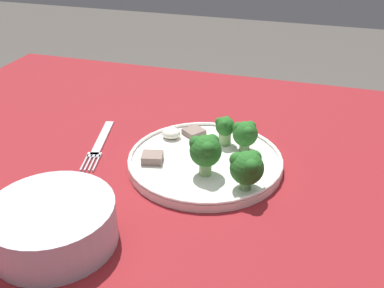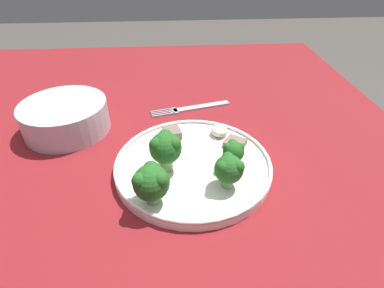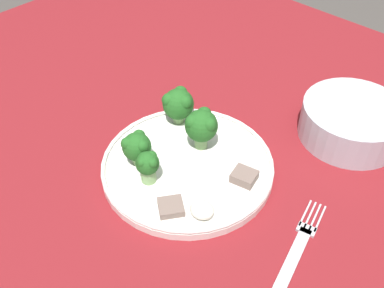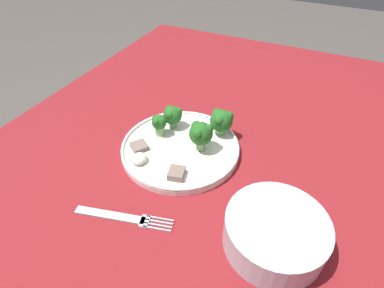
{
  "view_description": "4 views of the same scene",
  "coord_description": "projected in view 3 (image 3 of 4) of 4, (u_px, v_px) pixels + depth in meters",
  "views": [
    {
      "loc": [
        -0.14,
        0.52,
        1.12
      ],
      "look_at": [
        0.04,
        -0.08,
        0.77
      ],
      "focal_mm": 42.0,
      "sensor_mm": 36.0,
      "label": 1
    },
    {
      "loc": [
        -0.35,
        -0.05,
        1.05
      ],
      "look_at": [
        0.02,
        -0.08,
        0.78
      ],
      "focal_mm": 28.0,
      "sensor_mm": 36.0,
      "label": 2
    },
    {
      "loc": [
        0.34,
        -0.41,
        1.21
      ],
      "look_at": [
        0.01,
        -0.06,
        0.77
      ],
      "focal_mm": 42.0,
      "sensor_mm": 36.0,
      "label": 3
    },
    {
      "loc": [
        0.44,
        0.15,
        1.16
      ],
      "look_at": [
        0.02,
        -0.05,
        0.77
      ],
      "focal_mm": 28.0,
      "sensor_mm": 36.0,
      "label": 4
    }
  ],
  "objects": [
    {
      "name": "dinner_plate",
      "position": [
        188.0,
        166.0,
        0.65
      ],
      "size": [
        0.25,
        0.25,
        0.02
      ],
      "color": "white",
      "rests_on": "table"
    },
    {
      "name": "broccoli_floret_back_left",
      "position": [
        178.0,
        103.0,
        0.7
      ],
      "size": [
        0.05,
        0.05,
        0.06
      ],
      "color": "#7FA866",
      "rests_on": "dinner_plate"
    },
    {
      "name": "broccoli_floret_near_rim_left",
      "position": [
        201.0,
        125.0,
        0.65
      ],
      "size": [
        0.05,
        0.05,
        0.07
      ],
      "color": "#7FA866",
      "rests_on": "dinner_plate"
    },
    {
      "name": "sauce_dollop",
      "position": [
        202.0,
        210.0,
        0.58
      ],
      "size": [
        0.03,
        0.03,
        0.02
      ],
      "color": "silver",
      "rests_on": "dinner_plate"
    },
    {
      "name": "meat_slice_front_slice",
      "position": [
        171.0,
        207.0,
        0.59
      ],
      "size": [
        0.04,
        0.04,
        0.01
      ],
      "color": "#756056",
      "rests_on": "dinner_plate"
    },
    {
      "name": "fork",
      "position": [
        296.0,
        252.0,
        0.55
      ],
      "size": [
        0.06,
        0.17,
        0.0
      ],
      "color": "#B2B2B7",
      "rests_on": "table"
    },
    {
      "name": "broccoli_floret_center_left",
      "position": [
        148.0,
        165.0,
        0.61
      ],
      "size": [
        0.03,
        0.03,
        0.05
      ],
      "color": "#7FA866",
      "rests_on": "dinner_plate"
    },
    {
      "name": "table",
      "position": [
        212.0,
        178.0,
        0.77
      ],
      "size": [
        1.27,
        1.0,
        0.73
      ],
      "color": "maroon",
      "rests_on": "ground_plane"
    },
    {
      "name": "meat_slice_middle_slice",
      "position": [
        244.0,
        176.0,
        0.62
      ],
      "size": [
        0.04,
        0.04,
        0.01
      ],
      "color": "#756056",
      "rests_on": "dinner_plate"
    },
    {
      "name": "broccoli_floret_front_left",
      "position": [
        137.0,
        146.0,
        0.63
      ],
      "size": [
        0.04,
        0.04,
        0.05
      ],
      "color": "#7FA866",
      "rests_on": "dinner_plate"
    },
    {
      "name": "cream_bowl",
      "position": [
        352.0,
        122.0,
        0.7
      ],
      "size": [
        0.16,
        0.16,
        0.06
      ],
      "color": "#B7BCC6",
      "rests_on": "table"
    }
  ]
}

